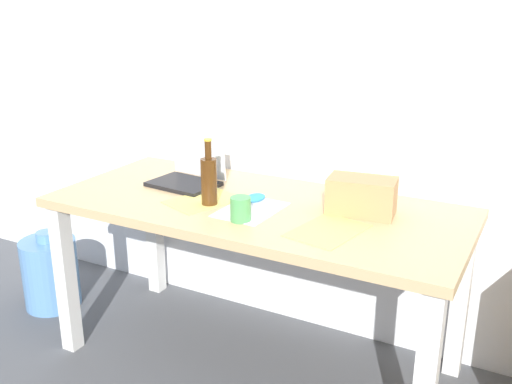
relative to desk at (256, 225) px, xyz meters
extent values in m
plane|color=#515459|center=(0.00, 0.00, -0.66)|extent=(8.00, 8.00, 0.00)
cube|color=white|center=(0.00, 0.45, 0.64)|extent=(5.20, 0.08, 2.60)
cube|color=tan|center=(0.00, 0.00, 0.08)|extent=(1.73, 0.77, 0.04)
cube|color=silver|center=(-0.81, -0.33, -0.30)|extent=(0.07, 0.07, 0.72)
cube|color=silver|center=(-0.81, 0.33, -0.30)|extent=(0.07, 0.07, 0.72)
cube|color=silver|center=(0.81, 0.33, -0.30)|extent=(0.07, 0.07, 0.72)
cube|color=black|center=(-0.40, 0.05, 0.11)|extent=(0.32, 0.24, 0.02)
cube|color=white|center=(-0.39, 0.16, 0.22)|extent=(0.30, 0.06, 0.21)
cylinder|color=#47280F|center=(-0.16, -0.10, 0.20)|extent=(0.07, 0.07, 0.20)
cylinder|color=#47280F|center=(-0.16, -0.10, 0.33)|extent=(0.03, 0.03, 0.08)
cylinder|color=gold|center=(-0.16, -0.10, 0.37)|extent=(0.03, 0.03, 0.01)
ellipsoid|color=#338CC6|center=(-0.01, 0.02, 0.12)|extent=(0.10, 0.12, 0.03)
cube|color=tan|center=(0.42, 0.09, 0.17)|extent=(0.28, 0.18, 0.15)
cylinder|color=#4C9E56|center=(0.04, -0.20, 0.15)|extent=(0.08, 0.08, 0.09)
cube|color=#F4E06B|center=(0.38, -0.14, 0.10)|extent=(0.26, 0.33, 0.00)
cube|color=white|center=(0.02, -0.08, 0.10)|extent=(0.22, 0.30, 0.00)
cube|color=#F4E06B|center=(-0.21, -0.08, 0.10)|extent=(0.30, 0.35, 0.00)
cylinder|color=#598CC6|center=(-1.20, -0.08, -0.47)|extent=(0.29, 0.29, 0.37)
cylinder|color=#598CC6|center=(-1.20, -0.08, -0.26)|extent=(0.10, 0.10, 0.05)
camera|label=1|loc=(1.07, -2.00, 0.91)|focal=40.54mm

